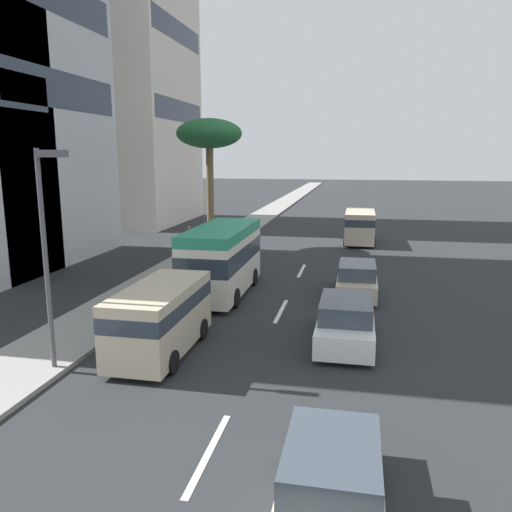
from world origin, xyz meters
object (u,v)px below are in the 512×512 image
object	(u,v)px
pedestrian_near_lamp	(196,242)
car_fifth	(332,482)
palm_tree	(209,136)
car_sixth	(357,280)
van_second	(160,315)
minibus_third	(222,258)
pedestrian_mid_block	(189,238)
van_fourth	(360,225)
car_lead	(346,321)
street_lamp	(47,235)

from	to	relation	value
pedestrian_near_lamp	car_fifth	bearing A→B (deg)	31.40
pedestrian_near_lamp	palm_tree	bearing A→B (deg)	-167.73
car_sixth	pedestrian_near_lamp	world-z (taller)	pedestrian_near_lamp
van_second	minibus_third	bearing A→B (deg)	179.33
pedestrian_mid_block	van_fourth	bearing A→B (deg)	114.51
minibus_third	car_fifth	world-z (taller)	minibus_third
van_second	van_fourth	distance (m)	23.47
car_fifth	car_sixth	size ratio (longest dim) A/B	0.95
car_sixth	pedestrian_near_lamp	size ratio (longest dim) A/B	2.52
minibus_third	pedestrian_near_lamp	world-z (taller)	minibus_third
pedestrian_mid_block	car_fifth	bearing A→B (deg)	15.46
car_lead	car_sixth	world-z (taller)	car_lead
car_lead	van_second	distance (m)	6.28
car_fifth	pedestrian_near_lamp	size ratio (longest dim) A/B	2.38
pedestrian_near_lamp	street_lamp	bearing A→B (deg)	10.66
van_second	car_fifth	size ratio (longest dim) A/B	1.14
minibus_third	car_lead	bearing A→B (deg)	48.72
car_fifth	pedestrian_mid_block	world-z (taller)	pedestrian_mid_block
van_second	car_fifth	xyz separation A→B (m)	(-6.73, -5.88, -0.53)
minibus_third	van_second	bearing A→B (deg)	-0.67
car_sixth	pedestrian_mid_block	size ratio (longest dim) A/B	2.54
car_fifth	minibus_third	bearing A→B (deg)	22.51
minibus_third	pedestrian_mid_block	world-z (taller)	minibus_third
van_second	car_fifth	distance (m)	8.95
street_lamp	van_second	bearing A→B (deg)	-51.10
van_second	minibus_third	size ratio (longest dim) A/B	0.74
minibus_third	van_fourth	size ratio (longest dim) A/B	1.30
street_lamp	pedestrian_near_lamp	bearing A→B (deg)	3.24
car_fifth	pedestrian_near_lamp	bearing A→B (deg)	23.99
car_lead	car_fifth	size ratio (longest dim) A/B	1.10
palm_tree	pedestrian_near_lamp	bearing A→B (deg)	-175.14
van_second	street_lamp	bearing A→B (deg)	-51.10
car_sixth	street_lamp	bearing A→B (deg)	139.92
car_sixth	pedestrian_near_lamp	xyz separation A→B (m)	(5.80, 9.60, 0.42)
car_sixth	car_lead	bearing A→B (deg)	176.93
minibus_third	pedestrian_mid_block	distance (m)	9.43
van_second	pedestrian_near_lamp	world-z (taller)	van_second
van_second	minibus_third	world-z (taller)	minibus_third
pedestrian_near_lamp	van_fourth	bearing A→B (deg)	138.71
van_second	pedestrian_mid_block	distance (m)	16.14
palm_tree	street_lamp	bearing A→B (deg)	-176.41
car_fifth	van_fourth	bearing A→B (deg)	-0.77
van_fourth	pedestrian_mid_block	bearing A→B (deg)	123.69
car_fifth	pedestrian_mid_block	size ratio (longest dim) A/B	2.40
van_fourth	pedestrian_near_lamp	size ratio (longest dim) A/B	2.81
minibus_third	car_sixth	xyz separation A→B (m)	(1.08, -6.12, -0.99)
car_sixth	pedestrian_near_lamp	distance (m)	11.23
palm_tree	car_lead	bearing A→B (deg)	-149.39
pedestrian_near_lamp	pedestrian_mid_block	distance (m)	1.70
van_second	pedestrian_near_lamp	bearing A→B (deg)	-166.45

